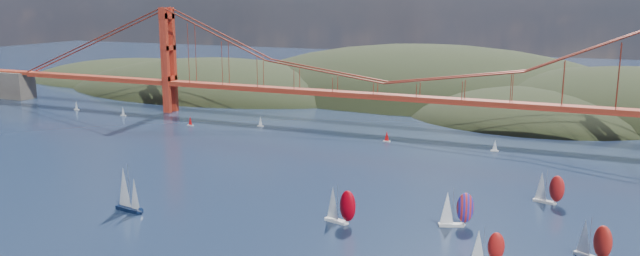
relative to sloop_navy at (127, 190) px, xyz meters
The scene contains 14 objects.
headlands 247.79m from the sloop_navy, 71.58° to the left, with size 725.00×225.00×96.00m.
bridge 142.12m from the sloop_navy, 77.02° to the left, with size 552.00×12.00×55.00m.
sloop_navy is the anchor object (origin of this frame).
racer_0 60.96m from the sloop_navy, 14.12° to the left, with size 9.78×5.55×10.96m.
racer_1 99.62m from the sloop_navy, ahead, with size 7.77×4.05×8.73m.
racer_2 122.73m from the sloop_navy, ahead, with size 8.95×7.18×10.21m.
racer_3 122.44m from the sloop_navy, 26.67° to the left, with size 9.04×5.34×10.14m.
racer_rwb 91.61m from the sloop_navy, 15.77° to the left, with size 9.47×6.39×10.60m.
distant_boat_0 181.71m from the sloop_navy, 138.91° to the left, with size 3.00×2.00×4.70m.
distant_boat_1 154.28m from the sloop_navy, 131.32° to the left, with size 3.00×2.00×4.70m.
distant_boat_2 121.78m from the sloop_navy, 116.90° to the left, with size 3.00×2.00×4.70m.
distant_boat_3 122.65m from the sloop_navy, 101.07° to the left, with size 3.00×2.00×4.70m.
distant_boat_8 142.73m from the sloop_navy, 53.16° to the left, with size 3.00×2.00×4.70m.
distant_boat_9 120.66m from the sloop_navy, 70.06° to the left, with size 3.00×2.00×4.70m.
Camera 1 is at (84.94, -89.61, 59.44)m, focal length 35.00 mm.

